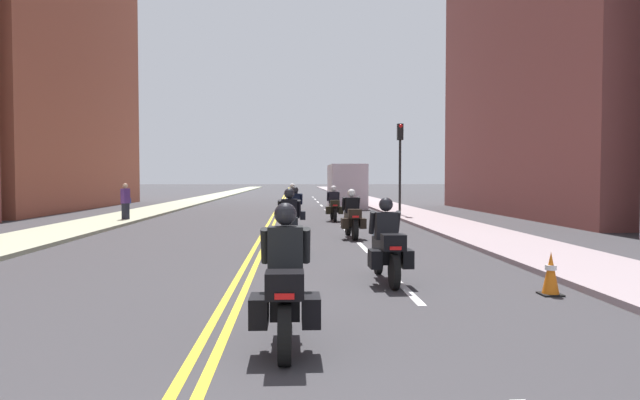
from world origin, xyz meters
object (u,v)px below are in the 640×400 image
object	(u,v)px
motorcycle_2	(289,228)
motorcycle_6	(292,202)
motorcycle_3	(352,218)
motorcycle_5	(334,206)
motorcycle_1	(387,247)
traffic_cone_0	(551,274)
motorcycle_4	(295,211)
traffic_light_near	(400,152)
parked_truck	(346,188)
motorcycle_0	(285,290)
pedestrian_0	(126,202)

from	to	relation	value
motorcycle_2	motorcycle_6	world-z (taller)	motorcycle_2
motorcycle_6	motorcycle_3	bearing A→B (deg)	-79.42
motorcycle_3	motorcycle_5	bearing A→B (deg)	88.31
motorcycle_1	motorcycle_3	world-z (taller)	motorcycle_3
motorcycle_2	motorcycle_5	distance (m)	11.48
motorcycle_2	traffic_cone_0	xyz separation A→B (m)	(4.33, -4.99, -0.33)
motorcycle_4	motorcycle_5	bearing A→B (deg)	62.19
motorcycle_2	traffic_light_near	xyz separation A→B (m)	(5.34, 13.63, 2.51)
motorcycle_2	motorcycle_3	distance (m)	4.42
motorcycle_5	motorcycle_2	bearing A→B (deg)	-100.52
motorcycle_2	traffic_light_near	bearing A→B (deg)	67.90
traffic_cone_0	parked_truck	world-z (taller)	parked_truck
motorcycle_2	traffic_light_near	distance (m)	14.85
motorcycle_0	motorcycle_1	world-z (taller)	motorcycle_0
motorcycle_0	traffic_cone_0	bearing A→B (deg)	31.46
motorcycle_4	parked_truck	size ratio (longest dim) A/B	0.33
parked_truck	motorcycle_2	bearing A→B (deg)	-98.65
motorcycle_0	pedestrian_0	distance (m)	20.14
motorcycle_5	motorcycle_4	bearing A→B (deg)	-118.03
pedestrian_0	traffic_light_near	bearing A→B (deg)	-52.47
motorcycle_1	pedestrian_0	xyz separation A→B (m)	(-9.11, 14.88, 0.23)
motorcycle_0	motorcycle_3	distance (m)	11.75
traffic_cone_0	motorcycle_1	bearing A→B (deg)	153.43
motorcycle_1	traffic_cone_0	bearing A→B (deg)	-27.99
motorcycle_1	motorcycle_4	bearing A→B (deg)	96.67
motorcycle_1	motorcycle_4	distance (m)	11.77
motorcycle_3	motorcycle_5	size ratio (longest dim) A/B	1.00
motorcycle_6	motorcycle_1	bearing A→B (deg)	-83.71
traffic_light_near	motorcycle_6	bearing A→B (deg)	161.66
motorcycle_2	pedestrian_0	world-z (taller)	pedestrian_0
motorcycle_0	motorcycle_3	world-z (taller)	motorcycle_0
motorcycle_3	motorcycle_4	distance (m)	4.35
motorcycle_0	motorcycle_5	size ratio (longest dim) A/B	0.93
motorcycle_2	motorcycle_6	bearing A→B (deg)	89.22
motorcycle_1	motorcycle_3	size ratio (longest dim) A/B	0.98
motorcycle_4	traffic_light_near	xyz separation A→B (m)	(5.18, 5.70, 2.54)
motorcycle_5	traffic_light_near	world-z (taller)	traffic_light_near
parked_truck	motorcycle_3	bearing A→B (deg)	-94.65
motorcycle_4	motorcycle_6	distance (m)	7.47
motorcycle_4	motorcycle_5	xyz separation A→B (m)	(1.74, 3.40, -0.00)
parked_truck	motorcycle_0	bearing A→B (deg)	-96.50
motorcycle_2	parked_truck	xyz separation A→B (m)	(3.54, 23.29, 0.59)
motorcycle_1	traffic_light_near	world-z (taller)	traffic_light_near
motorcycle_4	pedestrian_0	xyz separation A→B (m)	(-7.45, 3.22, 0.22)
motorcycle_0	motorcycle_2	world-z (taller)	motorcycle_2
motorcycle_6	parked_truck	world-z (taller)	parked_truck
motorcycle_3	parked_truck	xyz separation A→B (m)	(1.57, 19.33, 0.64)
motorcycle_1	motorcycle_2	world-z (taller)	motorcycle_2
traffic_cone_0	pedestrian_0	size ratio (longest dim) A/B	0.42
traffic_light_near	parked_truck	size ratio (longest dim) A/B	0.71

